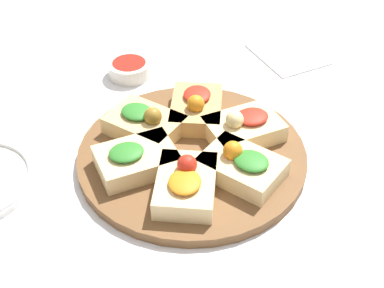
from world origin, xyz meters
TOP-DOWN VIEW (x-y plane):
  - ground_plane at (0.00, 0.00)m, footprint 3.00×3.00m
  - serving_board at (0.00, 0.00)m, footprint 0.37×0.37m
  - focaccia_slice_0 at (-0.09, -0.04)m, footprint 0.14×0.12m
  - focaccia_slice_1 at (-0.01, -0.09)m, footprint 0.10×0.13m
  - focaccia_slice_2 at (0.08, -0.06)m, footprint 0.15×0.14m
  - focaccia_slice_3 at (0.08, 0.04)m, footprint 0.15×0.13m
  - focaccia_slice_4 at (0.01, 0.09)m, footprint 0.10×0.13m
  - focaccia_slice_5 at (-0.07, 0.06)m, footprint 0.15×0.14m
  - napkin_stack at (0.17, -0.35)m, footprint 0.16×0.14m
  - dipping_bowl at (0.28, -0.03)m, footprint 0.08×0.08m

SIDE VIEW (x-z plane):
  - ground_plane at x=0.00m, z-range 0.00..0.00m
  - napkin_stack at x=0.17m, z-range 0.00..0.01m
  - serving_board at x=0.00m, z-range 0.00..0.02m
  - dipping_bowl at x=0.28m, z-range 0.00..0.03m
  - focaccia_slice_4 at x=0.01m, z-range 0.01..0.06m
  - focaccia_slice_0 at x=-0.09m, z-range 0.01..0.06m
  - focaccia_slice_1 at x=-0.01m, z-range 0.01..0.06m
  - focaccia_slice_2 at x=0.08m, z-range 0.01..0.06m
  - focaccia_slice_3 at x=0.08m, z-range 0.01..0.06m
  - focaccia_slice_5 at x=-0.07m, z-range 0.01..0.06m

